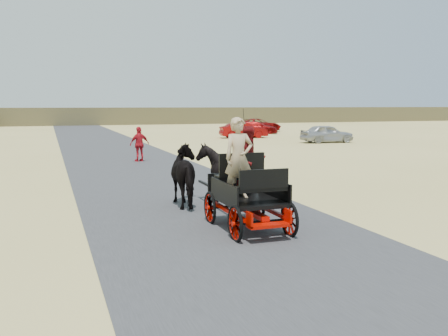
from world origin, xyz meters
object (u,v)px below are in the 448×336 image
object	(u,v)px
car_c	(257,128)
car_d	(258,125)
pedestrian	(140,144)
car_b	(244,130)
carriage	(248,213)
car_a	(327,134)
horse_left	(188,175)
horse_right	(226,174)

from	to	relation	value
car_c	car_d	size ratio (longest dim) A/B	0.84
pedestrian	car_b	size ratio (longest dim) A/B	0.43
car_d	car_b	bearing A→B (deg)	152.61
carriage	pedestrian	bearing A→B (deg)	89.74
car_b	carriage	bearing A→B (deg)	164.02
car_a	car_b	xyz separation A→B (m)	(-3.90, 6.96, -0.01)
horse_left	car_d	size ratio (longest dim) A/B	0.41
carriage	horse_right	distance (m)	3.09
car_c	horse_right	bearing A→B (deg)	176.09
horse_right	car_a	xyz separation A→B (m)	(14.84, 19.18, -0.18)
carriage	car_d	world-z (taller)	car_d
pedestrian	car_a	distance (m)	17.23
car_d	horse_right	bearing A→B (deg)	158.01
carriage	car_c	world-z (taller)	car_c
pedestrian	horse_right	bearing A→B (deg)	77.53
horse_left	carriage	bearing A→B (deg)	100.39
horse_right	car_c	bearing A→B (deg)	-114.64
car_c	pedestrian	bearing A→B (deg)	164.25
horse_left	car_b	size ratio (longest dim) A/B	0.50
carriage	car_a	distance (m)	27.00
car_d	car_c	bearing A→B (deg)	157.44
car_a	car_c	world-z (taller)	car_a
pedestrian	car_a	world-z (taller)	pedestrian
horse_left	car_b	world-z (taller)	horse_left
pedestrian	car_d	distance (m)	29.19
car_a	horse_left	bearing A→B (deg)	142.85
carriage	horse_right	size ratio (longest dim) A/B	1.41
horse_right	pedestrian	bearing A→B (deg)	-87.54
horse_right	pedestrian	distance (m)	11.32
carriage	car_c	distance (m)	37.63
horse_left	horse_right	xyz separation A→B (m)	(1.10, 0.00, 0.00)
horse_right	pedestrian	xyz separation A→B (m)	(-0.49, 11.31, 0.01)
horse_left	pedestrian	world-z (taller)	pedestrian
carriage	car_a	world-z (taller)	car_a
carriage	horse_right	world-z (taller)	horse_right
car_c	car_d	bearing A→B (deg)	-4.54
car_a	car_b	size ratio (longest dim) A/B	0.98
horse_right	car_d	distance (m)	38.80
pedestrian	car_a	bearing A→B (deg)	-167.74
horse_right	car_b	distance (m)	28.34
horse_right	car_c	world-z (taller)	horse_right
car_b	car_c	distance (m)	6.42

